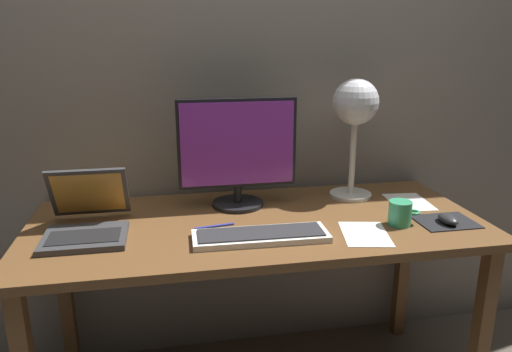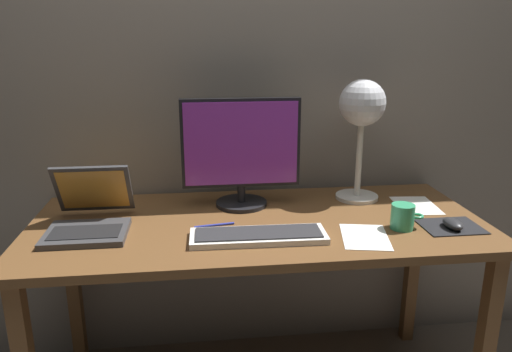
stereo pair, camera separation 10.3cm
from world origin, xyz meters
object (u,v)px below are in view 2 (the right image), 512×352
Objects in this scene: pen at (214,225)px; coffee_mug at (403,217)px; laptop at (90,212)px; desk_lamp at (362,111)px; monitor at (241,150)px; keyboard_main at (258,236)px; mouse at (453,224)px.

coffee_mug is at bearing -8.65° from pen.
desk_lamp is (1.00, 0.19, 0.29)m from laptop.
laptop is 2.28× the size of pen.
monitor is 0.49m from desk_lamp.
laptop is at bearing -169.21° from desk_lamp.
monitor is 0.32m from pen.
coffee_mug is (0.52, -0.30, -0.18)m from monitor.
keyboard_main is at bearing -16.51° from laptop.
keyboard_main reaches higher than pen.
laptop is 3.32× the size of mouse.
laptop is at bearing 174.86° from pen.
desk_lamp is at bearing 122.23° from mouse.
laptop is at bearing 172.55° from mouse.
mouse is 0.69× the size of pen.
keyboard_main is at bearing -179.56° from mouse.
monitor is 3.93× the size of coffee_mug.
desk_lamp is (0.47, 0.02, 0.13)m from monitor.
desk_lamp is 4.95× the size of mouse.
mouse is at bearing -25.26° from monitor.
keyboard_main is 0.58m from laptop.
keyboard_main is 0.67m from mouse.
keyboard_main is 4.62× the size of mouse.
pen is at bearing -118.93° from monitor.
laptop is 1.06m from desk_lamp.
monitor is 3.19× the size of pen.
pen is (-0.58, -0.23, -0.35)m from desk_lamp.
monitor is at bearing 94.31° from keyboard_main.
laptop is (-0.56, 0.16, 0.05)m from keyboard_main.
coffee_mug is (0.05, -0.33, -0.31)m from desk_lamp.
laptop is 0.42m from pen.
monitor is at bearing -176.99° from desk_lamp.
mouse is at bearing -8.65° from pen.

